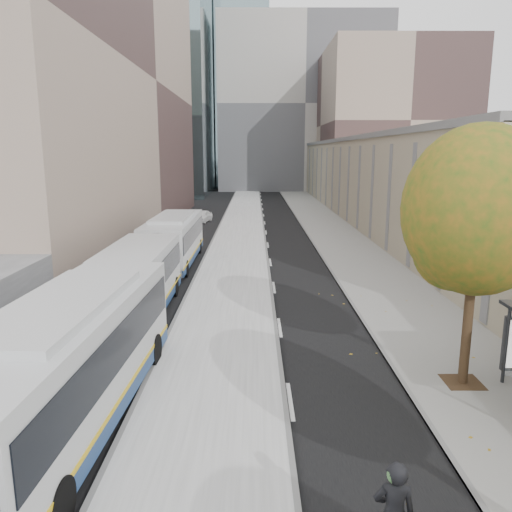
{
  "coord_description": "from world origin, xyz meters",
  "views": [
    {
      "loc": [
        -2.65,
        -0.88,
        6.86
      ],
      "look_at": [
        -2.59,
        20.02,
        2.5
      ],
      "focal_mm": 35.0,
      "sensor_mm": 36.0,
      "label": 1
    }
  ],
  "objects": [
    {
      "name": "distant_car",
      "position": [
        -7.88,
        48.64,
        0.59
      ],
      "size": [
        2.06,
        3.66,
        1.18
      ],
      "primitive_type": "imported",
      "rotation": [
        0.0,
        0.0,
        -0.2
      ],
      "color": "white",
      "rests_on": "ground"
    },
    {
      "name": "sidewalk",
      "position": [
        4.12,
        35.0,
        0.04
      ],
      "size": [
        4.75,
        150.0,
        0.08
      ],
      "primitive_type": "cube",
      "color": "gray",
      "rests_on": "ground"
    },
    {
      "name": "building_midrise",
      "position": [
        -22.5,
        41.0,
        12.5
      ],
      "size": [
        24.0,
        46.0,
        25.0
      ],
      "primitive_type": "cube",
      "color": "gray",
      "rests_on": "ground"
    },
    {
      "name": "bus_far",
      "position": [
        -7.67,
        25.64,
        1.58
      ],
      "size": [
        2.64,
        17.34,
        2.89
      ],
      "rotation": [
        0.0,
        0.0,
        -0.0
      ],
      "color": "silver",
      "rests_on": "ground"
    },
    {
      "name": "tree_c",
      "position": [
        3.6,
        13.0,
        5.25
      ],
      "size": [
        4.2,
        4.2,
        7.28
      ],
      "color": "black",
      "rests_on": "sidewalk"
    },
    {
      "name": "building_far_block",
      "position": [
        6.0,
        96.0,
        15.0
      ],
      "size": [
        30.0,
        18.0,
        30.0
      ],
      "primitive_type": "cube",
      "color": "#AAA49D",
      "rests_on": "ground"
    },
    {
      "name": "bus_platform",
      "position": [
        -3.88,
        35.0,
        0.07
      ],
      "size": [
        4.25,
        150.0,
        0.15
      ],
      "primitive_type": "cube",
      "color": "#ABABAB",
      "rests_on": "ground"
    },
    {
      "name": "building_tan",
      "position": [
        15.5,
        64.0,
        4.0
      ],
      "size": [
        18.0,
        92.0,
        8.0
      ],
      "primitive_type": "cube",
      "color": "tan",
      "rests_on": "ground"
    }
  ]
}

